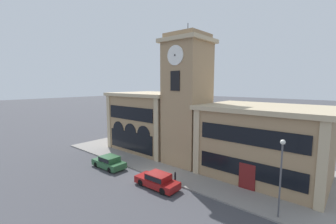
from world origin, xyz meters
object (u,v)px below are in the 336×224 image
Objects in this scene: parked_car_near at (109,162)px; bollard at (175,177)px; street_lamp at (281,167)px; parked_car_mid at (157,180)px.

parked_car_near is 4.04× the size of bollard.
street_lamp is (17.89, 2.07, 3.20)m from parked_car_near.
parked_car_near is at bearing -168.39° from bollard.
parked_car_near is at bearing -1.34° from parked_car_mid.
street_lamp reaches higher than parked_car_mid.
parked_car_near is 0.74× the size of street_lamp.
parked_car_near is 7.78m from parked_car_mid.
parked_car_near is 0.95× the size of parked_car_mid.
parked_car_near is at bearing -173.39° from street_lamp.
parked_car_near reaches higher than bollard.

